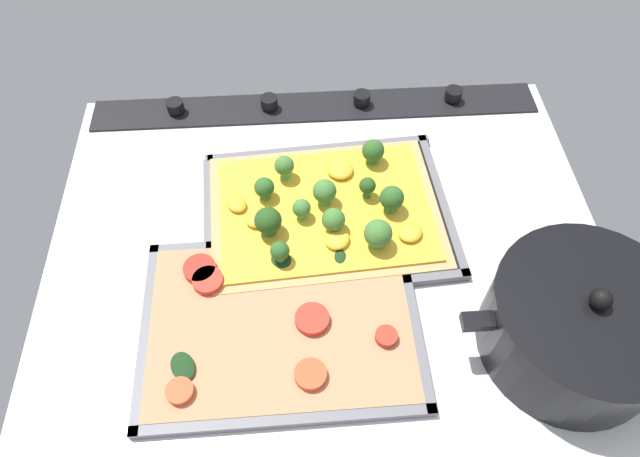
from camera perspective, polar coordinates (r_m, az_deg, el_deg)
ground_plane at (r=77.47cm, az=0.90°, el=-4.27°), size 76.99×69.06×3.00cm
stove_control_panel at (r=95.81cm, az=-0.45°, el=12.44°), size 73.91×7.00×2.60cm
baking_tray_front at (r=80.54cm, az=0.80°, el=1.44°), size 36.26×28.26×1.30cm
broccoli_pizza at (r=79.11cm, az=0.81°, el=2.03°), size 33.71×25.71×5.81cm
baking_tray_back at (r=71.64cm, az=-4.01°, el=-9.71°), size 35.04×25.93×1.30cm
veggie_pizza_back at (r=71.05cm, az=-4.35°, el=-9.43°), size 32.61×23.50×1.90cm
cooking_pot at (r=72.54cm, az=24.83°, el=-8.92°), size 28.65×21.88×12.83cm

